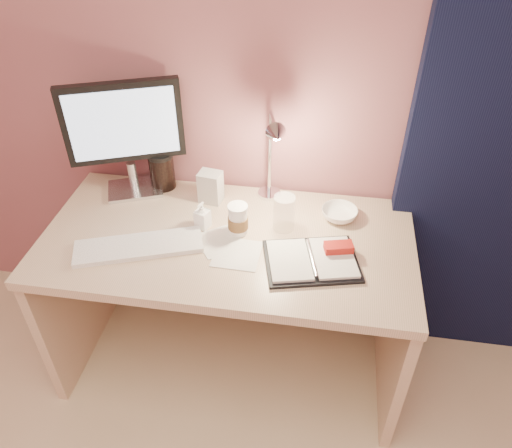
# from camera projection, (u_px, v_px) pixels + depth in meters

# --- Properties ---
(room) EXTENTS (3.50, 3.50, 3.50)m
(room) POSITION_uv_depth(u_px,v_px,m) (507.00, 120.00, 1.75)
(room) COLOR #C6B28E
(room) RESTS_ON ground
(desk) EXTENTS (1.40, 0.70, 0.73)m
(desk) POSITION_uv_depth(u_px,v_px,m) (233.00, 268.00, 2.07)
(desk) COLOR #CEAE91
(desk) RESTS_ON ground
(monitor) EXTENTS (0.43, 0.23, 0.49)m
(monitor) POSITION_uv_depth(u_px,v_px,m) (124.00, 129.00, 1.94)
(monitor) COLOR silver
(monitor) RESTS_ON desk
(keyboard) EXTENTS (0.48, 0.29, 0.02)m
(keyboard) POSITION_uv_depth(u_px,v_px,m) (139.00, 246.00, 1.82)
(keyboard) COLOR white
(keyboard) RESTS_ON desk
(planner) EXTENTS (0.37, 0.31, 0.05)m
(planner) POSITION_uv_depth(u_px,v_px,m) (314.00, 259.00, 1.76)
(planner) COLOR black
(planner) RESTS_ON desk
(paper_a) EXTENTS (0.17, 0.17, 0.00)m
(paper_a) POSITION_uv_depth(u_px,v_px,m) (237.00, 254.00, 1.80)
(paper_a) COLOR silver
(paper_a) RESTS_ON desk
(paper_c) EXTENTS (0.22, 0.22, 0.00)m
(paper_c) POSITION_uv_depth(u_px,v_px,m) (220.00, 241.00, 1.86)
(paper_c) COLOR silver
(paper_c) RESTS_ON desk
(coffee_cup) EXTENTS (0.08, 0.08, 0.12)m
(coffee_cup) POSITION_uv_depth(u_px,v_px,m) (238.00, 220.00, 1.87)
(coffee_cup) COLOR white
(coffee_cup) RESTS_ON desk
(clear_cup) EXTENTS (0.08, 0.08, 0.14)m
(clear_cup) POSITION_uv_depth(u_px,v_px,m) (284.00, 213.00, 1.88)
(clear_cup) COLOR white
(clear_cup) RESTS_ON desk
(bowl) EXTENTS (0.16, 0.16, 0.04)m
(bowl) POSITION_uv_depth(u_px,v_px,m) (339.00, 214.00, 1.96)
(bowl) COLOR white
(bowl) RESTS_ON desk
(lotion_bottle) EXTENTS (0.06, 0.07, 0.11)m
(lotion_bottle) POSITION_uv_depth(u_px,v_px,m) (202.00, 215.00, 1.89)
(lotion_bottle) COLOR white
(lotion_bottle) RESTS_ON desk
(dark_jar) EXTENTS (0.10, 0.10, 0.15)m
(dark_jar) POSITION_uv_depth(u_px,v_px,m) (162.00, 172.00, 2.10)
(dark_jar) COLOR black
(dark_jar) RESTS_ON desk
(product_box) EXTENTS (0.10, 0.08, 0.13)m
(product_box) POSITION_uv_depth(u_px,v_px,m) (211.00, 187.00, 2.02)
(product_box) COLOR silver
(product_box) RESTS_ON desk
(desk_lamp) EXTENTS (0.13, 0.25, 0.41)m
(desk_lamp) POSITION_uv_depth(u_px,v_px,m) (260.00, 154.00, 1.86)
(desk_lamp) COLOR silver
(desk_lamp) RESTS_ON desk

